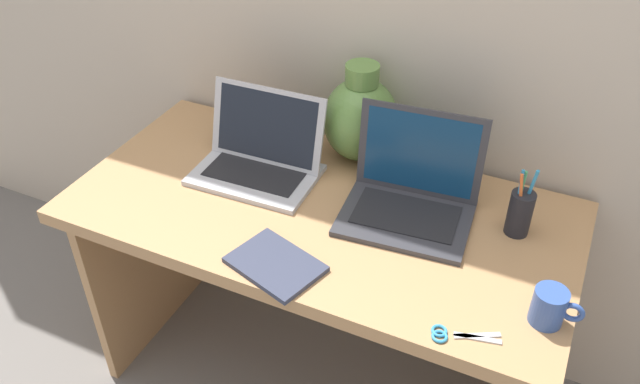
% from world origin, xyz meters
% --- Properties ---
extents(ground_plane, '(6.00, 6.00, 0.00)m').
position_xyz_m(ground_plane, '(0.00, 0.00, 0.00)').
color(ground_plane, slate).
extents(desk, '(1.33, 0.66, 0.73)m').
position_xyz_m(desk, '(0.00, 0.00, 0.57)').
color(desk, '#AD7F51').
rests_on(desk, ground).
extents(laptop_left, '(0.35, 0.25, 0.23)m').
position_xyz_m(laptop_left, '(-0.22, 0.09, 0.79)').
color(laptop_left, '#B2B2B7').
rests_on(laptop_left, desk).
extents(laptop_right, '(0.35, 0.29, 0.26)m').
position_xyz_m(laptop_right, '(0.22, 0.10, 0.80)').
color(laptop_right, '#333338').
rests_on(laptop_right, desk).
extents(green_vase, '(0.21, 0.21, 0.29)m').
position_xyz_m(green_vase, '(0.00, 0.27, 0.86)').
color(green_vase, '#5B843D').
rests_on(green_vase, desk).
extents(notebook_stack, '(0.25, 0.21, 0.01)m').
position_xyz_m(notebook_stack, '(-0.00, -0.25, 0.74)').
color(notebook_stack, '#33384C').
rests_on(notebook_stack, desk).
extents(coffee_mug, '(0.11, 0.07, 0.09)m').
position_xyz_m(coffee_mug, '(0.61, -0.15, 0.78)').
color(coffee_mug, '#335199').
rests_on(coffee_mug, desk).
extents(pen_cup, '(0.06, 0.06, 0.20)m').
position_xyz_m(pen_cup, '(0.49, 0.12, 0.80)').
color(pen_cup, black).
rests_on(pen_cup, desk).
extents(scissors, '(0.15, 0.08, 0.01)m').
position_xyz_m(scissors, '(0.44, -0.28, 0.74)').
color(scissors, '#B7B7BC').
rests_on(scissors, desk).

